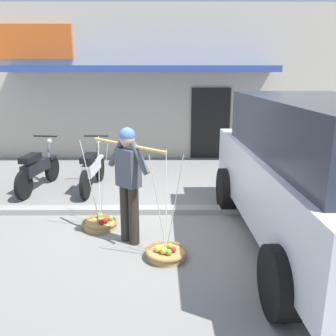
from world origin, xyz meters
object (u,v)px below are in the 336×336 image
at_px(fruit_basket_left_side, 166,252).
at_px(fruit_basket_right_side, 100,223).
at_px(fruit_vendor, 128,178).
at_px(parked_truck, 320,171).
at_px(motorcycle_nearest_shop, 37,169).
at_px(motorcycle_second_in_row, 92,169).

bearing_deg(fruit_basket_left_side, fruit_basket_right_side, 137.62).
bearing_deg(fruit_basket_right_side, fruit_vendor, -42.51).
bearing_deg(parked_truck, fruit_basket_left_side, -172.45).
bearing_deg(motorcycle_nearest_shop, fruit_vendor, -47.87).
distance_m(fruit_vendor, motorcycle_second_in_row, 2.66).
bearing_deg(fruit_basket_left_side, parked_truck, 7.55).
relative_size(fruit_basket_right_side, parked_truck, 0.30).
distance_m(fruit_vendor, motorcycle_nearest_shop, 3.27).
relative_size(fruit_vendor, parked_truck, 0.35).
xyz_separation_m(fruit_basket_left_side, parked_truck, (2.06, 0.27, 1.05)).
bearing_deg(parked_truck, motorcycle_nearest_shop, 151.33).
relative_size(fruit_vendor, motorcycle_nearest_shop, 0.93).
xyz_separation_m(fruit_basket_left_side, motorcycle_second_in_row, (-1.55, 2.89, 0.37)).
bearing_deg(fruit_vendor, fruit_basket_right_side, 137.49).
bearing_deg(fruit_basket_right_side, parked_truck, -12.50).
distance_m(motorcycle_nearest_shop, motorcycle_second_in_row, 1.15).
bearing_deg(fruit_vendor, fruit_basket_left_side, -42.25).
distance_m(fruit_basket_left_side, motorcycle_second_in_row, 3.30).
relative_size(motorcycle_second_in_row, parked_truck, 0.38).
bearing_deg(fruit_basket_left_side, motorcycle_second_in_row, 118.22).
distance_m(fruit_basket_left_side, parked_truck, 2.33).
bearing_deg(fruit_basket_left_side, motorcycle_nearest_shop, 133.15).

